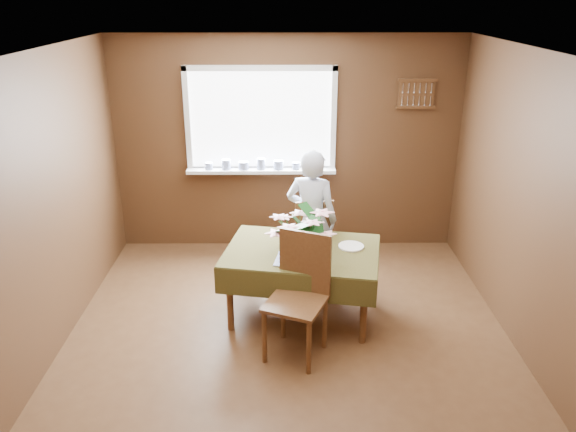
{
  "coord_description": "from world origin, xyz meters",
  "views": [
    {
      "loc": [
        -0.03,
        -4.1,
        2.92
      ],
      "look_at": [
        0.0,
        0.55,
        1.05
      ],
      "focal_mm": 35.0,
      "sensor_mm": 36.0,
      "label": 1
    }
  ],
  "objects_px": {
    "dining_table": "(302,258)",
    "seated_woman": "(311,219)",
    "chair_far": "(312,235)",
    "chair_near": "(300,291)",
    "flower_bouquet": "(301,229)"
  },
  "relations": [
    {
      "from": "dining_table",
      "to": "seated_woman",
      "type": "height_order",
      "value": "seated_woman"
    },
    {
      "from": "dining_table",
      "to": "chair_far",
      "type": "relative_size",
      "value": 1.68
    },
    {
      "from": "chair_near",
      "to": "flower_bouquet",
      "type": "bearing_deg",
      "value": 110.77
    },
    {
      "from": "chair_far",
      "to": "chair_near",
      "type": "distance_m",
      "value": 1.31
    },
    {
      "from": "seated_woman",
      "to": "flower_bouquet",
      "type": "height_order",
      "value": "seated_woman"
    },
    {
      "from": "chair_near",
      "to": "seated_woman",
      "type": "height_order",
      "value": "seated_woman"
    },
    {
      "from": "seated_woman",
      "to": "chair_near",
      "type": "bearing_deg",
      "value": 101.08
    },
    {
      "from": "chair_far",
      "to": "chair_near",
      "type": "xyz_separation_m",
      "value": [
        -0.17,
        -1.3,
        0.06
      ]
    },
    {
      "from": "chair_near",
      "to": "flower_bouquet",
      "type": "relative_size",
      "value": 2.16
    },
    {
      "from": "chair_far",
      "to": "dining_table",
      "type": "bearing_deg",
      "value": 71.44
    },
    {
      "from": "chair_far",
      "to": "flower_bouquet",
      "type": "distance_m",
      "value": 1.01
    },
    {
      "from": "dining_table",
      "to": "seated_woman",
      "type": "bearing_deg",
      "value": 90.0
    },
    {
      "from": "dining_table",
      "to": "flower_bouquet",
      "type": "distance_m",
      "value": 0.39
    },
    {
      "from": "dining_table",
      "to": "flower_bouquet",
      "type": "bearing_deg",
      "value": -87.64
    },
    {
      "from": "chair_far",
      "to": "chair_near",
      "type": "relative_size",
      "value": 0.87
    }
  ]
}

